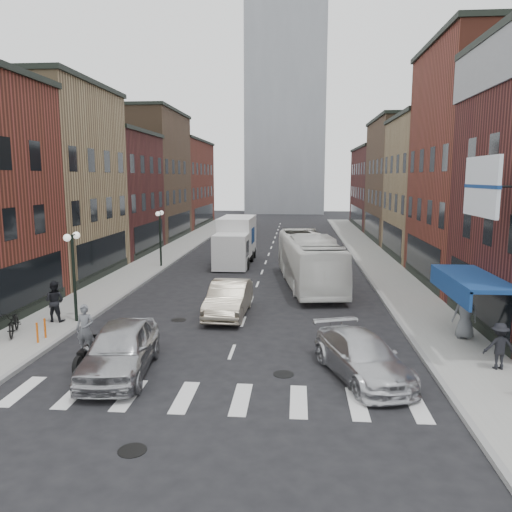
# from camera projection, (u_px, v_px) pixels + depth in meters

# --- Properties ---
(ground) EXTENTS (160.00, 160.00, 0.00)m
(ground) POSITION_uv_depth(u_px,v_px,m) (228.00, 362.00, 17.78)
(ground) COLOR black
(ground) RESTS_ON ground
(sidewalk_left) EXTENTS (3.00, 74.00, 0.15)m
(sidewalk_left) POSITION_uv_depth(u_px,v_px,m) (161.00, 258.00, 40.12)
(sidewalk_left) COLOR gray
(sidewalk_left) RESTS_ON ground
(sidewalk_right) EXTENTS (3.00, 74.00, 0.15)m
(sidewalk_right) POSITION_uv_depth(u_px,v_px,m) (376.00, 261.00, 38.73)
(sidewalk_right) COLOR gray
(sidewalk_right) RESTS_ON ground
(curb_left) EXTENTS (0.20, 74.00, 0.16)m
(curb_left) POSITION_uv_depth(u_px,v_px,m) (180.00, 259.00, 40.01)
(curb_left) COLOR gray
(curb_left) RESTS_ON ground
(curb_right) EXTENTS (0.20, 74.00, 0.16)m
(curb_right) POSITION_uv_depth(u_px,v_px,m) (356.00, 261.00, 38.86)
(curb_right) COLOR gray
(curb_right) RESTS_ON ground
(crosswalk_stripes) EXTENTS (12.00, 2.20, 0.01)m
(crosswalk_stripes) POSITION_uv_depth(u_px,v_px,m) (214.00, 398.00, 14.83)
(crosswalk_stripes) COLOR silver
(crosswalk_stripes) RESTS_ON ground
(bldg_left_mid_a) EXTENTS (10.30, 10.20, 12.30)m
(bldg_left_mid_a) POSITION_uv_depth(u_px,v_px,m) (25.00, 183.00, 31.82)
(bldg_left_mid_a) COLOR #8B704C
(bldg_left_mid_a) RESTS_ON ground
(bldg_left_mid_b) EXTENTS (10.30, 10.20, 10.30)m
(bldg_left_mid_b) POSITION_uv_depth(u_px,v_px,m) (90.00, 193.00, 41.82)
(bldg_left_mid_b) COLOR #421717
(bldg_left_mid_b) RESTS_ON ground
(bldg_left_far_a) EXTENTS (10.30, 12.20, 13.30)m
(bldg_left_far_a) POSITION_uv_depth(u_px,v_px,m) (132.00, 176.00, 52.41)
(bldg_left_far_a) COLOR brown
(bldg_left_far_a) RESTS_ON ground
(bldg_left_far_b) EXTENTS (10.30, 16.20, 11.30)m
(bldg_left_far_b) POSITION_uv_depth(u_px,v_px,m) (167.00, 183.00, 66.35)
(bldg_left_far_b) COLOR maroon
(bldg_left_far_b) RESTS_ON ground
(bldg_right_mid_b) EXTENTS (10.30, 10.20, 11.30)m
(bldg_right_mid_b) POSITION_uv_depth(u_px,v_px,m) (458.00, 188.00, 39.29)
(bldg_right_mid_b) COLOR #8B704C
(bldg_right_mid_b) RESTS_ON ground
(bldg_right_far_a) EXTENTS (10.30, 12.20, 12.30)m
(bldg_right_far_a) POSITION_uv_depth(u_px,v_px,m) (424.00, 181.00, 50.04)
(bldg_right_far_a) COLOR brown
(bldg_right_far_a) RESTS_ON ground
(bldg_right_far_b) EXTENTS (10.30, 16.20, 10.30)m
(bldg_right_far_b) POSITION_uv_depth(u_px,v_px,m) (396.00, 188.00, 63.97)
(bldg_right_far_b) COLOR #421717
(bldg_right_far_b) RESTS_ON ground
(awning_blue) EXTENTS (1.80, 5.00, 0.78)m
(awning_blue) POSITION_uv_depth(u_px,v_px,m) (467.00, 280.00, 19.10)
(awning_blue) COLOR navy
(awning_blue) RESTS_ON ground
(billboard_sign) EXTENTS (1.52, 3.00, 3.70)m
(billboard_sign) POSITION_uv_depth(u_px,v_px,m) (484.00, 189.00, 16.61)
(billboard_sign) COLOR black
(billboard_sign) RESTS_ON ground
(distant_tower) EXTENTS (14.00, 14.00, 50.00)m
(distant_tower) POSITION_uv_depth(u_px,v_px,m) (286.00, 74.00, 90.62)
(distant_tower) COLOR #9399A0
(distant_tower) RESTS_ON ground
(streetlamp_near) EXTENTS (0.32, 1.22, 4.11)m
(streetlamp_near) POSITION_uv_depth(u_px,v_px,m) (73.00, 260.00, 21.87)
(streetlamp_near) COLOR black
(streetlamp_near) RESTS_ON ground
(streetlamp_far) EXTENTS (0.32, 1.22, 4.11)m
(streetlamp_far) POSITION_uv_depth(u_px,v_px,m) (160.00, 228.00, 35.65)
(streetlamp_far) COLOR black
(streetlamp_far) RESTS_ON ground
(bike_rack) EXTENTS (0.08, 0.68, 0.80)m
(bike_rack) POSITION_uv_depth(u_px,v_px,m) (41.00, 330.00, 19.60)
(bike_rack) COLOR #D8590C
(bike_rack) RESTS_ON sidewalk_left
(box_truck) EXTENTS (2.54, 8.01, 3.47)m
(box_truck) POSITION_uv_depth(u_px,v_px,m) (236.00, 241.00, 37.63)
(box_truck) COLOR silver
(box_truck) RESTS_ON ground
(motorcycle_rider) EXTENTS (0.62, 2.20, 2.24)m
(motorcycle_rider) POSITION_uv_depth(u_px,v_px,m) (86.00, 339.00, 17.05)
(motorcycle_rider) COLOR black
(motorcycle_rider) RESTS_ON ground
(transit_bus) EXTENTS (4.08, 11.42, 3.11)m
(transit_bus) POSITION_uv_depth(u_px,v_px,m) (309.00, 260.00, 30.07)
(transit_bus) COLOR white
(transit_bus) RESTS_ON ground
(sedan_left_near) EXTENTS (2.54, 5.23, 1.72)m
(sedan_left_near) POSITION_uv_depth(u_px,v_px,m) (120.00, 349.00, 16.59)
(sedan_left_near) COLOR #AEAFB3
(sedan_left_near) RESTS_ON ground
(sedan_left_far) EXTENTS (1.87, 4.96, 1.62)m
(sedan_left_far) POSITION_uv_depth(u_px,v_px,m) (229.00, 299.00, 23.63)
(sedan_left_far) COLOR beige
(sedan_left_far) RESTS_ON ground
(curb_car) EXTENTS (3.43, 5.23, 1.41)m
(curb_car) POSITION_uv_depth(u_px,v_px,m) (362.00, 357.00, 16.30)
(curb_car) COLOR silver
(curb_car) RESTS_ON ground
(parked_bicycle) EXTENTS (1.31, 2.00, 0.99)m
(parked_bicycle) POSITION_uv_depth(u_px,v_px,m) (14.00, 322.00, 20.32)
(parked_bicycle) COLOR black
(parked_bicycle) RESTS_ON sidewalk_left
(ped_left_solo) EXTENTS (0.92, 0.57, 1.82)m
(ped_left_solo) POSITION_uv_depth(u_px,v_px,m) (55.00, 301.00, 22.11)
(ped_left_solo) COLOR black
(ped_left_solo) RESTS_ON sidewalk_left
(ped_right_a) EXTENTS (1.06, 0.58, 1.58)m
(ped_right_a) POSITION_uv_depth(u_px,v_px,m) (499.00, 346.00, 16.62)
(ped_right_a) COLOR black
(ped_right_a) RESTS_ON sidewalk_right
(ped_right_c) EXTENTS (0.96, 0.64, 1.95)m
(ped_right_c) POSITION_uv_depth(u_px,v_px,m) (465.00, 314.00, 19.76)
(ped_right_c) COLOR slate
(ped_right_c) RESTS_ON sidewalk_right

